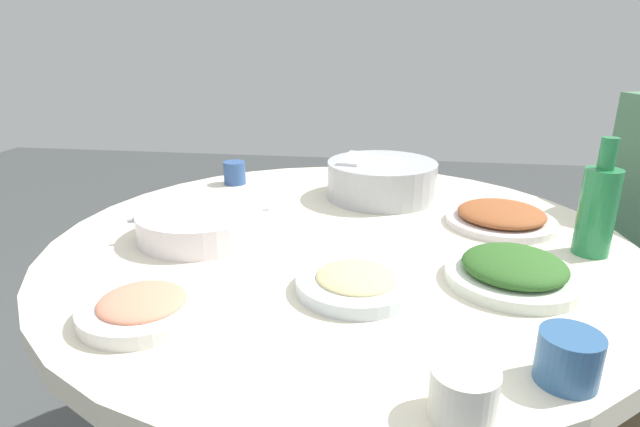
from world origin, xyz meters
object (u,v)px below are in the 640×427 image
(round_dining_table, at_px, (340,280))
(stool_for_diner_left, at_px, (640,381))
(green_bottle, at_px, (598,209))
(tea_cup_near, at_px, (568,358))
(tea_cup_far, at_px, (235,173))
(rice_bowl, at_px, (382,179))
(tea_cup_side, at_px, (463,393))
(dish_noodles, at_px, (356,282))
(dish_shrimp, at_px, (143,307))
(soup_bowl, at_px, (201,224))
(dish_stirfry, at_px, (501,216))
(dish_greens, at_px, (514,270))

(round_dining_table, distance_m, stool_for_diner_left, 1.00)
(green_bottle, xyz_separation_m, tea_cup_near, (0.17, 0.43, -0.06))
(round_dining_table, bearing_deg, tea_cup_far, -46.46)
(rice_bowl, relative_size, stool_for_diner_left, 0.64)
(tea_cup_far, height_order, tea_cup_side, tea_cup_far)
(green_bottle, relative_size, tea_cup_far, 3.58)
(dish_noodles, distance_m, tea_cup_near, 0.35)
(dish_shrimp, relative_size, tea_cup_side, 2.50)
(tea_cup_side, bearing_deg, soup_bowl, -44.57)
(soup_bowl, distance_m, tea_cup_side, 0.70)
(soup_bowl, distance_m, dish_stirfry, 0.68)
(dish_noodles, distance_m, dish_stirfry, 0.48)
(dish_shrimp, height_order, tea_cup_far, tea_cup_far)
(dish_stirfry, bearing_deg, dish_shrimp, 38.53)
(round_dining_table, bearing_deg, tea_cup_side, 110.11)
(soup_bowl, bearing_deg, tea_cup_far, -82.80)
(tea_cup_side, bearing_deg, dish_greens, -109.82)
(dish_noodles, xyz_separation_m, dish_stirfry, (-0.31, -0.37, 0.00))
(dish_greens, bearing_deg, stool_for_diner_left, -136.47)
(tea_cup_far, bearing_deg, tea_cup_near, 129.93)
(rice_bowl, xyz_separation_m, soup_bowl, (0.38, 0.34, -0.02))
(dish_stirfry, bearing_deg, tea_cup_far, -19.02)
(rice_bowl, bearing_deg, dish_stirfry, 148.41)
(stool_for_diner_left, bearing_deg, dish_noodles, 35.37)
(tea_cup_side, bearing_deg, dish_noodles, -63.68)
(dish_greens, distance_m, green_bottle, 0.25)
(dish_stirfry, bearing_deg, dish_noodles, 50.24)
(dish_greens, bearing_deg, soup_bowl, -11.71)
(dish_noodles, xyz_separation_m, dish_greens, (-0.27, -0.07, 0.01))
(tea_cup_side, bearing_deg, tea_cup_near, -148.72)
(dish_greens, relative_size, dish_shrimp, 1.21)
(tea_cup_far, bearing_deg, stool_for_diner_left, 177.60)
(dish_greens, distance_m, tea_cup_far, 0.87)
(soup_bowl, distance_m, dish_greens, 0.64)
(dish_noodles, height_order, dish_stirfry, dish_stirfry)
(soup_bowl, relative_size, dish_stirfry, 1.12)
(dish_noodles, relative_size, green_bottle, 0.89)
(round_dining_table, xyz_separation_m, dish_greens, (-0.33, 0.17, 0.13))
(soup_bowl, height_order, dish_stirfry, soup_bowl)
(round_dining_table, bearing_deg, green_bottle, 177.99)
(rice_bowl, distance_m, dish_greens, 0.54)
(dish_greens, relative_size, dish_stirfry, 0.96)
(soup_bowl, distance_m, tea_cup_far, 0.42)
(soup_bowl, bearing_deg, tea_cup_near, 147.46)
(rice_bowl, height_order, tea_cup_near, rice_bowl)
(dish_greens, height_order, tea_cup_far, tea_cup_far)
(tea_cup_side, relative_size, stool_for_diner_left, 0.17)
(stool_for_diner_left, bearing_deg, tea_cup_far, -2.40)
(dish_shrimp, bearing_deg, dish_greens, -161.31)
(round_dining_table, relative_size, tea_cup_near, 15.79)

